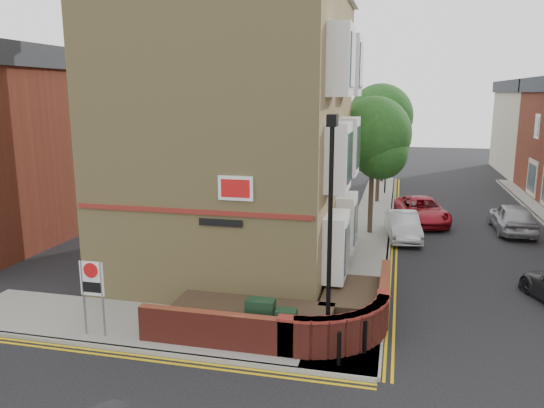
{
  "coord_description": "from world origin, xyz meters",
  "views": [
    {
      "loc": [
        3.25,
        -12.07,
        6.93
      ],
      "look_at": [
        -0.62,
        4.0,
        3.47
      ],
      "focal_mm": 35.0,
      "sensor_mm": 36.0,
      "label": 1
    }
  ],
  "objects_px": {
    "lamppost": "(330,234)",
    "zone_sign": "(92,284)",
    "utility_cabinet_large": "(261,320)",
    "silver_car_near": "(403,226)"
  },
  "relations": [
    {
      "from": "utility_cabinet_large",
      "to": "silver_car_near",
      "type": "xyz_separation_m",
      "value": [
        3.9,
        12.2,
        -0.06
      ]
    },
    {
      "from": "utility_cabinet_large",
      "to": "zone_sign",
      "type": "bearing_deg",
      "value": -170.31
    },
    {
      "from": "lamppost",
      "to": "zone_sign",
      "type": "bearing_deg",
      "value": -173.93
    },
    {
      "from": "lamppost",
      "to": "silver_car_near",
      "type": "relative_size",
      "value": 1.58
    },
    {
      "from": "utility_cabinet_large",
      "to": "zone_sign",
      "type": "height_order",
      "value": "zone_sign"
    },
    {
      "from": "zone_sign",
      "to": "silver_car_near",
      "type": "height_order",
      "value": "zone_sign"
    },
    {
      "from": "lamppost",
      "to": "utility_cabinet_large",
      "type": "bearing_deg",
      "value": 176.99
    },
    {
      "from": "utility_cabinet_large",
      "to": "zone_sign",
      "type": "relative_size",
      "value": 0.55
    },
    {
      "from": "lamppost",
      "to": "silver_car_near",
      "type": "height_order",
      "value": "lamppost"
    },
    {
      "from": "utility_cabinet_large",
      "to": "zone_sign",
      "type": "distance_m",
      "value": 4.86
    }
  ]
}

